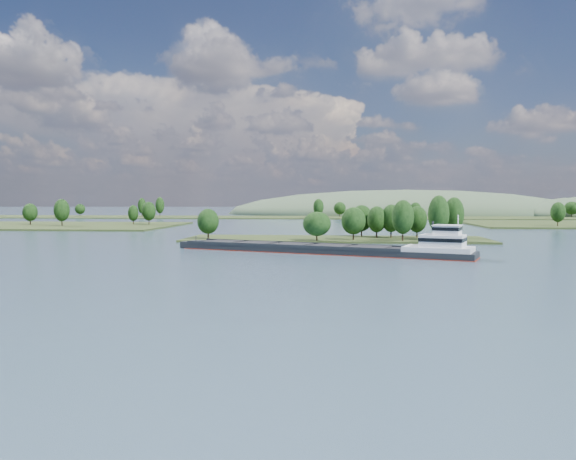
# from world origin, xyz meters

# --- Properties ---
(ground) EXTENTS (1800.00, 1800.00, 0.00)m
(ground) POSITION_xyz_m (0.00, 120.00, 0.00)
(ground) COLOR #324457
(ground) RESTS_ON ground
(tree_island) EXTENTS (100.00, 31.79, 15.45)m
(tree_island) POSITION_xyz_m (7.12, 178.68, 4.16)
(tree_island) COLOR #263417
(tree_island) RESTS_ON ground
(back_shoreline) EXTENTS (900.00, 60.00, 15.72)m
(back_shoreline) POSITION_xyz_m (7.75, 399.79, 0.66)
(back_shoreline) COLOR #263417
(back_shoreline) RESTS_ON ground
(hill_west) EXTENTS (320.00, 160.00, 44.00)m
(hill_west) POSITION_xyz_m (60.00, 500.00, 0.00)
(hill_west) COLOR #3B5037
(hill_west) RESTS_ON ground
(cargo_barge) EXTENTS (76.61, 35.70, 10.58)m
(cargo_barge) POSITION_xyz_m (0.75, 132.85, 1.33)
(cargo_barge) COLOR black
(cargo_barge) RESTS_ON ground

